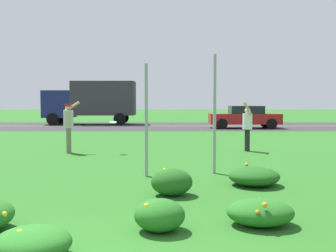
# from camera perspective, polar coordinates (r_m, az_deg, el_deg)

# --- Properties ---
(ground_plane) EXTENTS (120.00, 120.00, 0.00)m
(ground_plane) POSITION_cam_1_polar(r_m,az_deg,el_deg) (16.26, -5.32, -2.87)
(ground_plane) COLOR #26601E
(highway_strip) EXTENTS (120.00, 9.34, 0.01)m
(highway_strip) POSITION_cam_1_polar(r_m,az_deg,el_deg) (28.66, -3.03, -0.00)
(highway_strip) COLOR #2D2D30
(highway_strip) RESTS_ON ground
(highway_center_stripe) EXTENTS (120.00, 0.16, 0.00)m
(highway_center_stripe) POSITION_cam_1_polar(r_m,az_deg,el_deg) (28.66, -3.03, 0.01)
(highway_center_stripe) COLOR yellow
(highway_center_stripe) RESTS_ON ground
(daylily_clump_mid_left) EXTENTS (0.72, 0.69, 0.46)m
(daylily_clump_mid_left) POSITION_cam_1_polar(r_m,az_deg,el_deg) (5.92, -1.23, -12.26)
(daylily_clump_mid_left) COLOR #23661E
(daylily_clump_mid_left) RESTS_ON ground
(daylily_clump_near_camera) EXTENTS (1.00, 0.80, 0.43)m
(daylily_clump_near_camera) POSITION_cam_1_polar(r_m,az_deg,el_deg) (6.34, 12.65, -11.62)
(daylily_clump_near_camera) COLOR #23661E
(daylily_clump_near_camera) RESTS_ON ground
(daylily_clump_front_right) EXTENTS (0.92, 0.86, 0.38)m
(daylily_clump_front_right) POSITION_cam_1_polar(r_m,az_deg,el_deg) (5.22, -18.36, -15.18)
(daylily_clump_front_right) COLOR #23661E
(daylily_clump_front_right) RESTS_ON ground
(daylily_clump_mid_center) EXTENTS (1.10, 1.08, 0.44)m
(daylily_clump_mid_center) POSITION_cam_1_polar(r_m,az_deg,el_deg) (9.12, 11.81, -6.83)
(daylily_clump_mid_center) COLOR #1E5619
(daylily_clump_mid_center) RESTS_ON ground
(daylily_clump_front_center) EXTENTS (0.81, 0.73, 0.52)m
(daylily_clump_front_center) POSITION_cam_1_polar(r_m,az_deg,el_deg) (8.02, 0.48, -7.78)
(daylily_clump_front_center) COLOR #1E5619
(daylily_clump_front_center) RESTS_ON ground
(sign_post_near_path) EXTENTS (0.07, 0.10, 2.71)m
(sign_post_near_path) POSITION_cam_1_polar(r_m,az_deg,el_deg) (9.86, -3.07, 0.79)
(sign_post_near_path) COLOR #93969B
(sign_post_near_path) RESTS_ON ground
(sign_post_by_roadside) EXTENTS (0.07, 0.10, 2.98)m
(sign_post_by_roadside) POSITION_cam_1_polar(r_m,az_deg,el_deg) (10.33, 6.43, 1.64)
(sign_post_by_roadside) COLOR #93969B
(sign_post_by_roadside) RESTS_ON ground
(person_thrower_red_cap_gray_shirt) EXTENTS (0.55, 0.51, 1.80)m
(person_thrower_red_cap_gray_shirt) POSITION_cam_1_polar(r_m,az_deg,el_deg) (14.61, -13.69, 0.40)
(person_thrower_red_cap_gray_shirt) COLOR #B2B2B7
(person_thrower_red_cap_gray_shirt) RESTS_ON ground
(person_catcher_white_shirt) EXTENTS (0.38, 0.50, 1.79)m
(person_catcher_white_shirt) POSITION_cam_1_polar(r_m,az_deg,el_deg) (14.99, 10.91, 0.11)
(person_catcher_white_shirt) COLOR silver
(person_catcher_white_shirt) RESTS_ON ground
(frisbee_pale_blue) EXTENTS (0.25, 0.25, 0.08)m
(frisbee_pale_blue) POSITION_cam_1_polar(r_m,az_deg,el_deg) (14.24, -7.69, 0.51)
(frisbee_pale_blue) COLOR #ADD6E5
(car_red_center_left) EXTENTS (4.50, 2.00, 1.45)m
(car_red_center_left) POSITION_cam_1_polar(r_m,az_deg,el_deg) (26.95, 10.56, 1.27)
(car_red_center_left) COLOR maroon
(car_red_center_left) RESTS_ON ground
(box_truck_navy) EXTENTS (6.70, 2.46, 3.20)m
(box_truck_navy) POSITION_cam_1_polar(r_m,az_deg,el_deg) (31.19, -10.57, 3.55)
(box_truck_navy) COLOR navy
(box_truck_navy) RESTS_ON ground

